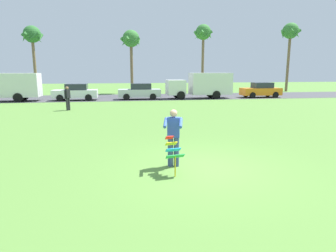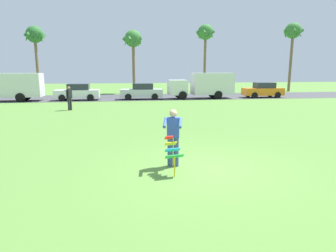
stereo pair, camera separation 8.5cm
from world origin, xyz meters
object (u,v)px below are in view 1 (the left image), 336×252
(parked_car_orange, at_px, (261,90))
(palm_tree_left_near, at_px, (32,37))
(parked_truck_grey_van, at_px, (7,86))
(palm_tree_centre_far, at_px, (203,35))
(palm_tree_far_left, at_px, (290,34))
(person_walker_near, at_px, (68,98))
(person_kite_flyer, at_px, (173,136))
(parked_car_silver, at_px, (140,92))
(palm_tree_right_near, at_px, (131,41))
(kite_held, at_px, (173,151))
(parked_truck_white_box, at_px, (203,85))
(parked_car_white, at_px, (76,92))

(parked_car_orange, distance_m, palm_tree_left_near, 28.48)
(parked_truck_grey_van, xyz_separation_m, palm_tree_centre_far, (22.00, 10.79, 6.24))
(palm_tree_far_left, relative_size, person_walker_near, 5.32)
(person_kite_flyer, xyz_separation_m, palm_tree_far_left, (21.45, 29.14, 6.78))
(palm_tree_left_near, bearing_deg, palm_tree_far_left, -4.16)
(palm_tree_left_near, relative_size, person_walker_near, 4.85)
(parked_car_orange, bearing_deg, parked_car_silver, -180.00)
(parked_truck_grey_van, height_order, palm_tree_centre_far, palm_tree_centre_far)
(parked_truck_grey_van, relative_size, parked_car_orange, 1.60)
(palm_tree_right_near, distance_m, person_walker_near, 17.51)
(parked_car_silver, height_order, palm_tree_right_near, palm_tree_right_near)
(parked_truck_grey_van, height_order, palm_tree_far_left, palm_tree_far_left)
(kite_held, relative_size, person_walker_near, 0.61)
(parked_car_orange, bearing_deg, kite_held, -122.15)
(parked_truck_white_box, height_order, palm_tree_far_left, palm_tree_far_left)
(person_kite_flyer, bearing_deg, person_walker_near, 111.34)
(parked_car_silver, height_order, parked_car_orange, same)
(parked_truck_grey_van, height_order, parked_truck_white_box, same)
(parked_car_orange, distance_m, palm_tree_centre_far, 13.25)
(parked_car_silver, bearing_deg, palm_tree_left_near, 139.86)
(parked_car_orange, distance_m, person_walker_near, 20.17)
(parked_car_silver, height_order, palm_tree_far_left, palm_tree_far_left)
(palm_tree_right_near, height_order, person_walker_near, palm_tree_right_near)
(parked_truck_white_box, xyz_separation_m, palm_tree_centre_far, (3.07, 10.79, 6.24))
(person_kite_flyer, distance_m, parked_car_white, 21.74)
(palm_tree_left_near, distance_m, palm_tree_centre_far, 22.23)
(kite_held, xyz_separation_m, parked_car_orange, (13.61, 21.65, 0.08))
(parked_car_orange, height_order, person_walker_near, person_walker_near)
(palm_tree_far_left, bearing_deg, parked_car_white, -163.27)
(person_kite_flyer, distance_m, parked_truck_white_box, 22.08)
(parked_car_orange, height_order, palm_tree_left_near, palm_tree_left_near)
(kite_held, bearing_deg, palm_tree_left_near, 110.50)
(parked_car_silver, xyz_separation_m, parked_truck_white_box, (6.53, 0.00, 0.64))
(person_kite_flyer, relative_size, palm_tree_left_near, 0.21)
(parked_car_silver, xyz_separation_m, palm_tree_left_near, (-12.62, 10.64, 6.21))
(palm_tree_far_left, bearing_deg, parked_car_silver, -158.71)
(parked_car_silver, xyz_separation_m, parked_car_orange, (13.06, 0.00, 0.00))
(palm_tree_right_near, bearing_deg, palm_tree_left_near, 169.51)
(parked_truck_white_box, bearing_deg, palm_tree_far_left, 29.47)
(parked_car_white, relative_size, palm_tree_centre_far, 0.46)
(parked_truck_grey_van, bearing_deg, parked_car_silver, -0.00)
(person_kite_flyer, relative_size, kite_held, 1.65)
(parked_car_orange, bearing_deg, parked_truck_grey_van, -180.00)
(parked_truck_grey_van, height_order, palm_tree_right_near, palm_tree_right_near)
(person_walker_near, bearing_deg, palm_tree_left_near, 110.96)
(palm_tree_left_near, distance_m, person_walker_near, 20.20)
(palm_tree_right_near, bearing_deg, person_walker_near, -108.64)
(parked_car_white, bearing_deg, parked_truck_grey_van, -179.99)
(parked_car_silver, bearing_deg, kite_held, -91.45)
(kite_held, xyz_separation_m, person_walker_near, (-5.17, 14.29, 0.24))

